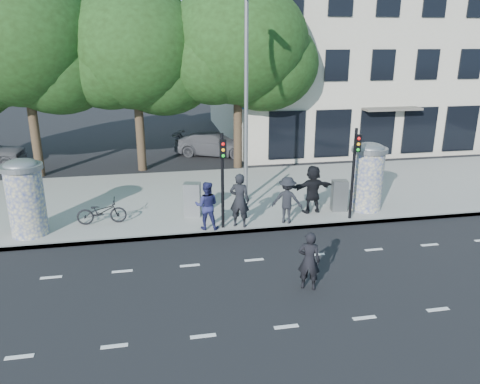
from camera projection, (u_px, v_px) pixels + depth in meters
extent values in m
plane|color=black|center=(265.00, 282.00, 13.24)|extent=(120.00, 120.00, 0.00)
cube|color=gray|center=(224.00, 196.00, 20.21)|extent=(40.00, 8.00, 0.15)
cube|color=slate|center=(241.00, 231.00, 16.52)|extent=(40.00, 0.10, 0.16)
cube|color=silver|center=(286.00, 327.00, 11.18)|extent=(32.00, 0.12, 0.01)
cube|color=silver|center=(254.00, 260.00, 14.54)|extent=(32.00, 0.12, 0.01)
cylinder|color=beige|center=(26.00, 202.00, 15.75)|extent=(1.20, 1.20, 2.30)
cylinder|color=slate|center=(21.00, 167.00, 15.37)|extent=(1.36, 1.36, 0.16)
ellipsoid|color=slate|center=(21.00, 165.00, 15.34)|extent=(1.10, 1.10, 0.38)
cylinder|color=beige|center=(367.00, 181.00, 18.13)|extent=(1.20, 1.20, 2.30)
cylinder|color=slate|center=(370.00, 150.00, 17.74)|extent=(1.36, 1.36, 0.16)
ellipsoid|color=slate|center=(370.00, 148.00, 17.72)|extent=(1.10, 1.10, 0.38)
cylinder|color=black|center=(222.00, 182.00, 16.14)|extent=(0.11, 0.11, 3.40)
cube|color=black|center=(223.00, 149.00, 15.60)|extent=(0.22, 0.14, 0.62)
cylinder|color=black|center=(353.00, 174.00, 16.99)|extent=(0.11, 0.11, 3.40)
cube|color=black|center=(358.00, 143.00, 16.44)|extent=(0.22, 0.14, 0.62)
cylinder|color=slate|center=(246.00, 103.00, 18.32)|extent=(0.16, 0.16, 8.00)
cylinder|color=#38281C|center=(34.00, 129.00, 22.65)|extent=(0.44, 0.44, 4.73)
ellipsoid|color=black|center=(22.00, 39.00, 21.35)|extent=(7.20, 7.20, 6.12)
cylinder|color=#38281C|center=(140.00, 128.00, 23.77)|extent=(0.44, 0.44, 4.41)
ellipsoid|color=black|center=(134.00, 49.00, 22.56)|extent=(6.80, 6.80, 5.78)
cylinder|color=#38281C|center=(238.00, 124.00, 24.25)|extent=(0.44, 0.44, 4.59)
ellipsoid|color=black|center=(238.00, 43.00, 22.99)|extent=(7.00, 7.00, 5.95)
cube|color=beige|center=(367.00, 46.00, 32.13)|extent=(20.00, 15.00, 12.00)
cube|color=black|center=(419.00, 130.00, 26.47)|extent=(18.00, 0.10, 2.60)
cube|color=#59544C|center=(392.00, 109.00, 25.38)|extent=(3.20, 0.90, 0.12)
cube|color=#194C8C|center=(256.00, 106.00, 24.29)|extent=(1.60, 0.06, 0.30)
imported|color=black|center=(240.00, 200.00, 16.47)|extent=(0.85, 0.72, 1.96)
imported|color=navy|center=(207.00, 206.00, 16.30)|extent=(0.96, 0.82, 1.72)
imported|color=black|center=(287.00, 200.00, 16.86)|extent=(1.28, 1.04, 1.73)
imported|color=black|center=(313.00, 189.00, 17.84)|extent=(1.79, 0.81, 1.87)
imported|color=black|center=(309.00, 261.00, 12.66)|extent=(0.72, 0.61, 1.67)
imported|color=black|center=(102.00, 212.00, 16.87)|extent=(0.64, 1.76, 0.92)
cube|color=gray|center=(192.00, 199.00, 17.59)|extent=(0.70, 0.58, 1.28)
cube|color=slate|center=(339.00, 196.00, 18.12)|extent=(0.63, 0.49, 1.22)
imported|color=#525359|center=(214.00, 144.00, 27.35)|extent=(3.41, 4.98, 1.34)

